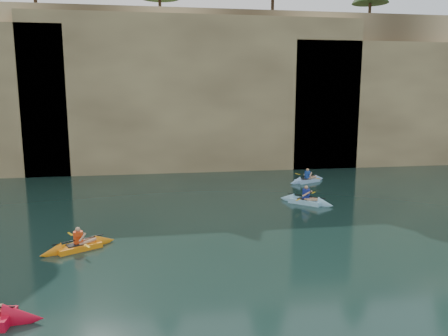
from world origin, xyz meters
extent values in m
cube|color=tan|center=(0.00, 30.00, 6.00)|extent=(70.00, 16.00, 12.00)
cube|color=tan|center=(2.00, 22.60, 5.70)|extent=(24.00, 2.40, 11.40)
cube|color=tan|center=(22.00, 22.60, 4.92)|extent=(26.00, 2.40, 9.84)
cube|color=black|center=(-4.00, 21.95, 1.60)|extent=(3.50, 1.00, 3.20)
cube|color=black|center=(10.00, 21.95, 2.25)|extent=(5.00, 1.00, 4.50)
cone|color=red|center=(-4.69, 1.39, 0.16)|extent=(1.06, 0.92, 0.84)
cube|color=orange|center=(-4.17, 6.61, 0.12)|extent=(2.23, 1.66, 0.24)
cone|color=orange|center=(-3.28, 7.11, 0.12)|extent=(0.99, 0.94, 0.65)
cone|color=orange|center=(-5.07, 6.11, 0.12)|extent=(0.99, 0.94, 0.65)
cube|color=black|center=(-4.30, 6.54, 0.21)|extent=(0.68, 0.62, 0.04)
cube|color=red|center=(-4.17, 6.61, 0.46)|extent=(0.35, 0.31, 0.43)
sphere|color=tan|center=(-4.17, 6.61, 0.77)|extent=(0.18, 0.18, 0.18)
cylinder|color=black|center=(-4.17, 6.61, 0.38)|extent=(1.69, 0.97, 0.04)
cube|color=yellow|center=(-4.59, 7.36, 0.38)|extent=(0.28, 0.41, 0.02)
cube|color=yellow|center=(-3.75, 5.86, 0.38)|extent=(0.28, 0.41, 0.02)
cube|color=#91CFF2|center=(6.47, 11.68, 0.13)|extent=(2.19, 2.15, 0.26)
cone|color=#91CFF2|center=(7.26, 10.92, 0.13)|extent=(1.09, 1.09, 0.72)
cone|color=#91CFF2|center=(5.68, 12.44, 0.13)|extent=(1.09, 1.09, 0.72)
cube|color=black|center=(6.36, 11.78, 0.23)|extent=(0.71, 0.71, 0.04)
cube|color=navy|center=(6.47, 11.68, 0.51)|extent=(0.38, 0.38, 0.48)
sphere|color=tan|center=(6.47, 11.68, 0.86)|extent=(0.20, 0.20, 0.20)
cylinder|color=black|center=(6.47, 11.68, 0.40)|extent=(1.56, 1.50, 0.04)
cube|color=yellow|center=(7.14, 12.37, 0.40)|extent=(0.35, 0.36, 0.02)
cube|color=yellow|center=(5.80, 10.98, 0.40)|extent=(0.35, 0.36, 0.02)
cube|color=#89B7E6|center=(8.44, 16.91, 0.12)|extent=(2.36, 1.60, 0.25)
cone|color=#89B7E6|center=(9.42, 17.36, 0.12)|extent=(1.01, 0.95, 0.68)
cone|color=#89B7E6|center=(7.47, 16.46, 0.12)|extent=(1.01, 0.95, 0.68)
cube|color=black|center=(8.31, 16.85, 0.22)|extent=(0.68, 0.62, 0.04)
cube|color=#1C429B|center=(8.44, 16.91, 0.48)|extent=(0.36, 0.31, 0.45)
sphere|color=tan|center=(8.44, 16.91, 0.81)|extent=(0.19, 0.19, 0.19)
cylinder|color=black|center=(8.44, 16.91, 0.39)|extent=(1.84, 0.87, 0.04)
cube|color=yellow|center=(8.07, 17.73, 0.39)|extent=(0.25, 0.41, 0.02)
cube|color=yellow|center=(8.82, 16.09, 0.39)|extent=(0.25, 0.41, 0.02)
camera|label=1|loc=(-1.35, -9.49, 5.79)|focal=35.00mm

